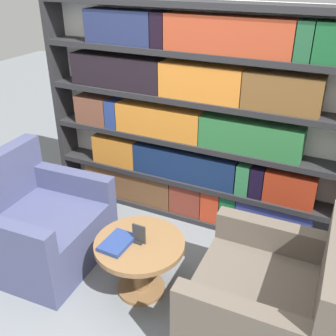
# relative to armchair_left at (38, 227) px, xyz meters

# --- Properties ---
(ground_plane) EXTENTS (14.00, 14.00, 0.00)m
(ground_plane) POSITION_rel_armchair_left_xyz_m (0.85, -0.16, -0.30)
(ground_plane) COLOR slate
(bookshelf) EXTENTS (2.81, 0.30, 2.00)m
(bookshelf) POSITION_rel_armchair_left_xyz_m (0.87, 1.15, 0.67)
(bookshelf) COLOR silver
(bookshelf) RESTS_ON ground_plane
(armchair_left) EXTENTS (0.95, 0.99, 0.90)m
(armchair_left) POSITION_rel_armchair_left_xyz_m (0.00, 0.00, 0.00)
(armchair_left) COLOR #42476B
(armchair_left) RESTS_ON ground_plane
(armchair_right) EXTENTS (0.91, 0.96, 0.90)m
(armchair_right) POSITION_rel_armchair_left_xyz_m (1.93, 0.00, 0.00)
(armchair_right) COLOR brown
(armchair_right) RESTS_ON ground_plane
(coffee_table) EXTENTS (0.67, 0.67, 0.46)m
(coffee_table) POSITION_rel_armchair_left_xyz_m (0.96, 0.02, 0.02)
(coffee_table) COLOR brown
(coffee_table) RESTS_ON ground_plane
(table_sign) EXTENTS (0.10, 0.06, 0.15)m
(table_sign) POSITION_rel_armchair_left_xyz_m (0.96, 0.02, 0.22)
(table_sign) COLOR black
(table_sign) RESTS_ON coffee_table
(stray_book) EXTENTS (0.19, 0.27, 0.03)m
(stray_book) POSITION_rel_armchair_left_xyz_m (0.84, -0.07, 0.17)
(stray_book) COLOR navy
(stray_book) RESTS_ON coffee_table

